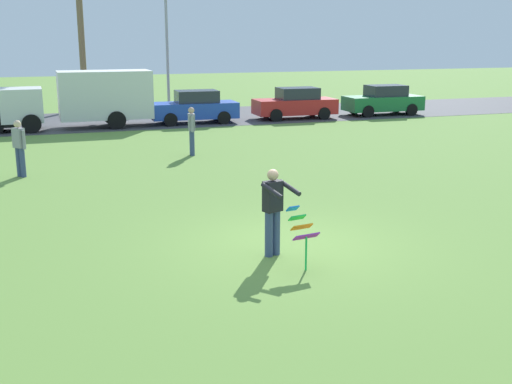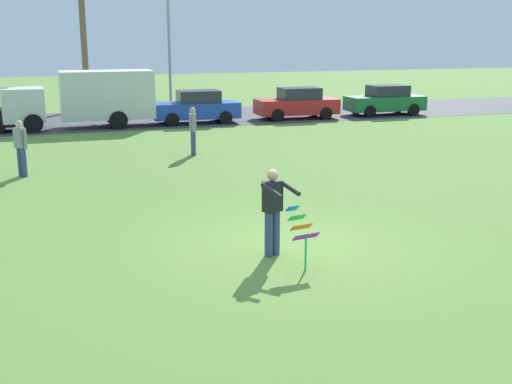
{
  "view_description": "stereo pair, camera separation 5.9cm",
  "coord_description": "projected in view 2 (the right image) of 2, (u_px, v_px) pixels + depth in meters",
  "views": [
    {
      "loc": [
        -4.71,
        -11.64,
        4.21
      ],
      "look_at": [
        -0.57,
        0.53,
        1.05
      ],
      "focal_mm": 44.8,
      "sensor_mm": 36.0,
      "label": 1
    },
    {
      "loc": [
        -4.66,
        -11.65,
        4.21
      ],
      "look_at": [
        -0.57,
        0.53,
        1.05
      ],
      "focal_mm": 44.8,
      "sensor_mm": 36.0,
      "label": 2
    }
  ],
  "objects": [
    {
      "name": "kite_held",
      "position": [
        301.0,
        229.0,
        11.72
      ],
      "size": [
        0.53,
        0.68,
        1.12
      ],
      "color": "blue",
      "rests_on": "ground"
    },
    {
      "name": "parked_car_blue",
      "position": [
        196.0,
        107.0,
        31.29
      ],
      "size": [
        4.25,
        1.94,
        1.6
      ],
      "color": "#2347B7",
      "rests_on": "ground"
    },
    {
      "name": "person_walker_near",
      "position": [
        193.0,
        130.0,
        22.84
      ],
      "size": [
        0.26,
        0.57,
        1.73
      ],
      "color": "#384772",
      "rests_on": "ground"
    },
    {
      "name": "parked_car_green",
      "position": [
        385.0,
        101.0,
        34.53
      ],
      "size": [
        4.23,
        1.89,
        1.6
      ],
      "color": "#1E7238",
      "rests_on": "ground"
    },
    {
      "name": "parked_car_red",
      "position": [
        297.0,
        104.0,
        32.94
      ],
      "size": [
        4.25,
        1.92,
        1.6
      ],
      "color": "red",
      "rests_on": "ground"
    },
    {
      "name": "road_strip",
      "position": [
        138.0,
        119.0,
        32.9
      ],
      "size": [
        120.0,
        8.0,
        0.01
      ],
      "primitive_type": "cube",
      "color": "#424247",
      "rests_on": "ground"
    },
    {
      "name": "parked_truck_white_box",
      "position": [
        89.0,
        97.0,
        29.57
      ],
      "size": [
        6.72,
        2.16,
        2.62
      ],
      "color": "silver",
      "rests_on": "ground"
    },
    {
      "name": "person_kite_flyer",
      "position": [
        273.0,
        209.0,
        12.32
      ],
      "size": [
        0.69,
        0.76,
        1.73
      ],
      "color": "#384772",
      "rests_on": "ground"
    },
    {
      "name": "streetlight_pole",
      "position": [
        168.0,
        39.0,
        37.16
      ],
      "size": [
        0.24,
        1.65,
        7.0
      ],
      "color": "#9E9EA3",
      "rests_on": "ground"
    },
    {
      "name": "ground_plane",
      "position": [
        290.0,
        245.0,
        13.17
      ],
      "size": [
        120.0,
        120.0,
        0.0
      ],
      "primitive_type": "plane",
      "color": "olive"
    },
    {
      "name": "person_walker_far",
      "position": [
        21.0,
        146.0,
        19.36
      ],
      "size": [
        0.4,
        0.47,
        1.73
      ],
      "color": "#384772",
      "rests_on": "ground"
    }
  ]
}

